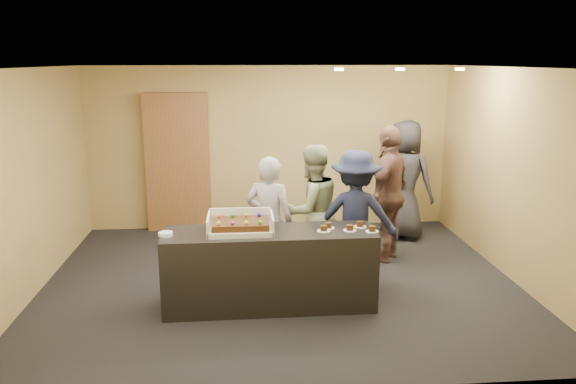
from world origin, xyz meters
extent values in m
plane|color=black|center=(0.00, 0.00, 0.00)|extent=(6.00, 6.00, 0.00)
plane|color=silver|center=(0.00, 0.00, 2.70)|extent=(6.00, 6.00, 0.00)
cube|color=#9C814B|center=(0.00, 2.50, 1.35)|extent=(6.00, 0.04, 2.70)
cube|color=#9C814B|center=(0.00, -2.50, 1.35)|extent=(6.00, 0.04, 2.70)
cube|color=#9C814B|center=(-3.00, 0.00, 1.35)|extent=(0.04, 5.00, 2.70)
cube|color=#9C814B|center=(3.00, 0.00, 1.35)|extent=(0.04, 5.00, 2.70)
cube|color=black|center=(-0.17, -0.72, 0.45)|extent=(2.41, 0.72, 0.90)
cube|color=brown|center=(-1.52, 2.41, 1.14)|extent=(1.04, 0.15, 2.28)
cube|color=white|center=(-0.50, -0.72, 0.93)|extent=(0.71, 0.50, 0.06)
cube|color=white|center=(-0.85, -0.72, 1.00)|extent=(0.02, 0.50, 0.19)
cube|color=white|center=(-0.14, -0.72, 1.00)|extent=(0.02, 0.50, 0.19)
cube|color=white|center=(-0.50, -0.47, 1.01)|extent=(0.71, 0.02, 0.22)
cube|color=#321D0B|center=(-0.50, -0.72, 0.99)|extent=(0.63, 0.43, 0.07)
sphere|color=orange|center=(-0.74, -0.57, 1.05)|extent=(0.05, 0.05, 0.05)
sphere|color=#369318|center=(-0.58, -0.57, 1.05)|extent=(0.05, 0.05, 0.05)
sphere|color=orange|center=(-0.43, -0.57, 1.05)|extent=(0.05, 0.05, 0.05)
sphere|color=#2317CA|center=(-0.28, -0.57, 1.05)|extent=(0.05, 0.05, 0.05)
sphere|color=yellow|center=(-0.74, -0.87, 1.05)|extent=(0.05, 0.05, 0.05)
sphere|color=purple|center=(-0.58, -0.87, 1.05)|extent=(0.05, 0.05, 0.05)
sphere|color=yellow|center=(-0.43, -0.87, 1.05)|extent=(0.05, 0.05, 0.05)
sphere|color=green|center=(-0.28, -0.87, 1.05)|extent=(0.05, 0.05, 0.05)
cylinder|color=white|center=(-1.32, -0.79, 0.92)|extent=(0.16, 0.16, 0.04)
cylinder|color=white|center=(0.44, -0.78, 0.90)|extent=(0.15, 0.15, 0.01)
cube|color=#321D0B|center=(0.44, -0.78, 0.94)|extent=(0.07, 0.06, 0.06)
cylinder|color=white|center=(0.51, -0.67, 0.90)|extent=(0.15, 0.15, 0.01)
cube|color=#321D0B|center=(0.51, -0.67, 0.94)|extent=(0.07, 0.06, 0.06)
cylinder|color=white|center=(0.74, -0.78, 0.90)|extent=(0.15, 0.15, 0.01)
cube|color=#321D0B|center=(0.74, -0.78, 0.94)|extent=(0.07, 0.06, 0.06)
cylinder|color=white|center=(0.88, -0.65, 0.90)|extent=(0.15, 0.15, 0.01)
cube|color=#321D0B|center=(0.88, -0.65, 0.94)|extent=(0.07, 0.06, 0.06)
cylinder|color=white|center=(0.98, -0.84, 0.90)|extent=(0.15, 0.15, 0.01)
cube|color=#321D0B|center=(0.98, -0.84, 0.94)|extent=(0.07, 0.06, 0.06)
imported|color=#9F9FA3|center=(-0.14, -0.11, 0.83)|extent=(0.71, 0.59, 1.66)
imported|color=#95A077|center=(0.43, 0.21, 0.87)|extent=(1.05, 0.95, 1.74)
imported|color=#1A203A|center=(0.96, -0.04, 0.85)|extent=(1.20, 0.85, 1.70)
imported|color=brown|center=(1.58, 0.71, 0.96)|extent=(1.03, 1.19, 1.92)
imported|color=#242328|center=(2.08, 1.67, 0.94)|extent=(1.10, 1.05, 1.89)
cylinder|color=#FFEAC6|center=(0.80, 0.50, 2.67)|extent=(0.12, 0.12, 0.03)
cylinder|color=#FFEAC6|center=(1.60, 0.50, 2.67)|extent=(0.12, 0.12, 0.03)
cylinder|color=#FFEAC6|center=(2.40, 0.50, 2.67)|extent=(0.12, 0.12, 0.03)
camera|label=1|loc=(-0.48, -6.78, 2.80)|focal=35.00mm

